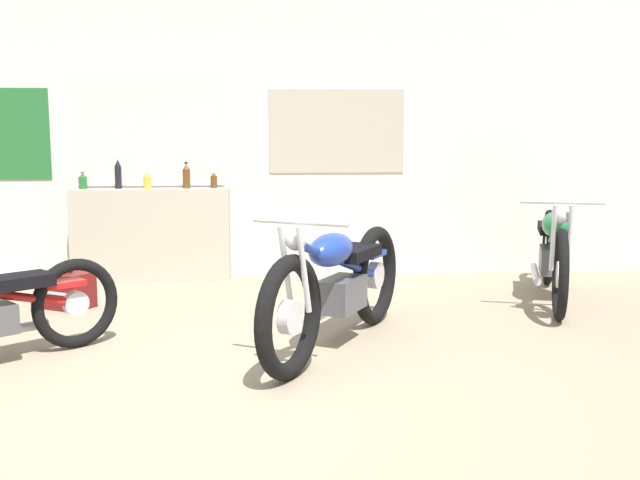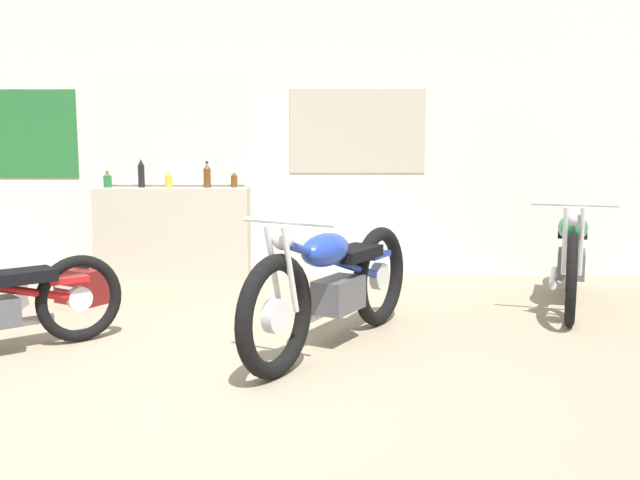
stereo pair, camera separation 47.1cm
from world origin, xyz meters
The scene contains 11 objects.
ground_plane centered at (0.00, 0.00, 0.00)m, with size 24.00×24.00×0.00m, color gray.
wall_back centered at (-0.03, 3.58, 1.40)m, with size 10.00×0.07×2.80m.
sill_counter centered at (-0.67, 3.40, 0.46)m, with size 1.54×0.28×0.92m.
bottle_leftmost centered at (-1.32, 3.42, 0.99)m, with size 0.08×0.08×0.16m.
bottle_left_center centered at (-0.98, 3.42, 1.06)m, with size 0.06×0.06×0.31m.
bottle_center centered at (-0.69, 3.35, 0.99)m, with size 0.07×0.07×0.17m.
bottle_right_center centered at (-0.32, 3.41, 1.03)m, with size 0.07×0.07×0.26m.
bottle_rightmost centered at (-0.05, 3.44, 0.99)m, with size 0.07×0.07×0.17m.
motorcycle_blue centered at (0.93, 0.92, 0.44)m, with size 1.17×1.97×0.95m.
motorcycle_green centered at (2.96, 2.21, 0.45)m, with size 0.86×2.10×0.94m.
hard_case_darkred centered at (-1.23, 2.27, 0.15)m, with size 0.51×0.46×0.33m.
Camera 1 is at (0.41, -4.05, 1.47)m, focal length 42.00 mm.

